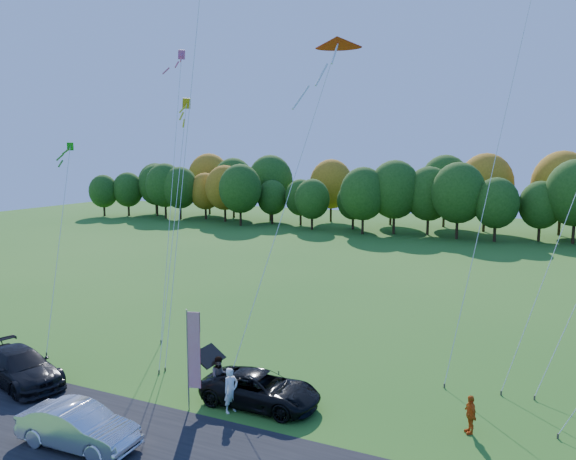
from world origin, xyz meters
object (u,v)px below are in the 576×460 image
at_px(feather_flag, 193,349).
at_px(black_suv, 261,389).
at_px(silver_sedan, 78,426).
at_px(person_east, 470,414).

bearing_deg(feather_flag, black_suv, 35.00).
relative_size(silver_sedan, person_east, 3.08).
distance_m(black_suv, silver_sedan, 7.50).
xyz_separation_m(silver_sedan, person_east, (13.10, 7.31, -0.01)).
height_order(person_east, feather_flag, feather_flag).
distance_m(silver_sedan, person_east, 15.00).
relative_size(black_suv, person_east, 3.40).
xyz_separation_m(black_suv, silver_sedan, (-4.54, -5.97, 0.05)).
bearing_deg(person_east, feather_flag, -104.85).
height_order(black_suv, person_east, person_east).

